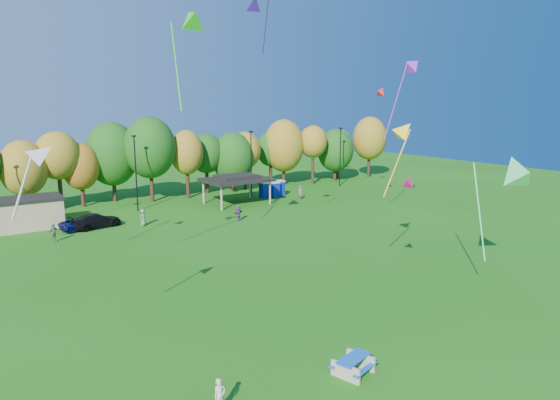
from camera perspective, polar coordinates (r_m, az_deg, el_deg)
ground at (r=28.08m, az=7.54°, el=-16.36°), size 160.00×160.00×0.00m
tree_line at (r=66.26m, az=-20.19°, el=4.38°), size 93.57×10.55×11.15m
lamp_posts at (r=61.92m, az=-16.16°, el=3.25°), size 64.50×0.25×9.09m
utility_building at (r=57.98m, az=-26.68°, el=-1.29°), size 6.30×4.30×3.25m
pavilion at (r=64.16m, az=-4.99°, el=2.40°), size 8.20×6.20×3.77m
porta_potties at (r=69.06m, az=-0.82°, el=1.27°), size 3.75×1.77×2.18m
picnic_table at (r=25.57m, az=8.38°, el=-18.07°), size 2.32×2.10×0.84m
kite_flyer at (r=22.68m, az=-6.90°, el=-21.33°), size 0.59×0.41×1.54m
car_c at (r=55.23m, az=-21.60°, el=-2.52°), size 4.72×2.50×1.26m
car_d at (r=55.50m, az=-20.29°, el=-2.23°), size 5.55×3.15×1.52m
far_person_0 at (r=55.24m, az=-4.78°, el=-1.53°), size 1.65×1.04×1.70m
far_person_1 at (r=51.33m, az=-24.48°, el=-3.44°), size 1.14×0.84×1.80m
far_person_3 at (r=67.25m, az=2.31°, el=0.84°), size 0.63×0.78×1.84m
far_person_5 at (r=54.88m, az=-15.38°, el=-1.91°), size 1.06×1.03×1.83m
kite_0 at (r=23.97m, az=-25.57°, el=4.68°), size 2.15×1.06×3.47m
kite_1 at (r=39.74m, az=-2.97°, el=21.57°), size 1.60×2.86×4.54m
kite_4 at (r=37.64m, az=-10.16°, el=19.72°), size 2.23×4.65×7.68m
kite_5 at (r=54.23m, az=14.98°, el=14.63°), size 4.96×1.78×8.52m
kite_8 at (r=57.63m, az=11.48°, el=12.12°), size 1.57×1.27×1.42m
kite_10 at (r=37.06m, az=25.34°, el=3.22°), size 3.27×4.86×7.93m
kite_13 at (r=34.10m, az=14.47°, el=2.14°), size 1.52×1.41×1.23m
kite_14 at (r=36.89m, az=14.03°, el=7.71°), size 3.32×2.12×5.54m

